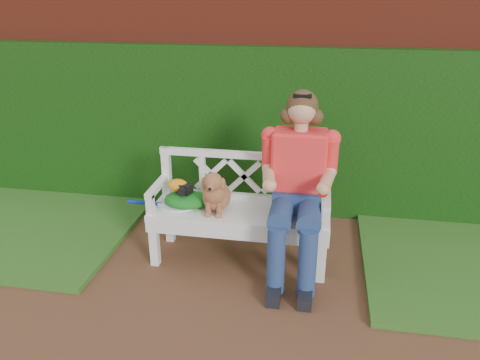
# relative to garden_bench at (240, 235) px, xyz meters

# --- Properties ---
(ground) EXTENTS (60.00, 60.00, 0.00)m
(ground) POSITION_rel_garden_bench_xyz_m (-0.04, -0.64, -0.24)
(ground) COLOR brown
(brick_wall) EXTENTS (10.00, 0.30, 2.20)m
(brick_wall) POSITION_rel_garden_bench_xyz_m (-0.04, 1.26, 0.86)
(brick_wall) COLOR maroon
(brick_wall) RESTS_ON ground
(ivy_hedge) EXTENTS (10.00, 0.18, 1.70)m
(ivy_hedge) POSITION_rel_garden_bench_xyz_m (-0.04, 1.04, 0.61)
(ivy_hedge) COLOR #1B560F
(ivy_hedge) RESTS_ON ground
(grass_left) EXTENTS (2.60, 2.00, 0.05)m
(grass_left) POSITION_rel_garden_bench_xyz_m (-2.44, 0.26, -0.21)
(grass_left) COLOR #2D581E
(grass_left) RESTS_ON ground
(garden_bench) EXTENTS (1.61, 0.69, 0.48)m
(garden_bench) POSITION_rel_garden_bench_xyz_m (0.00, 0.00, 0.00)
(garden_bench) COLOR white
(garden_bench) RESTS_ON ground
(seated_woman) EXTENTS (0.66, 0.87, 1.52)m
(seated_woman) POSITION_rel_garden_bench_xyz_m (0.47, -0.02, 0.52)
(seated_woman) COLOR #EC3F3D
(seated_woman) RESTS_ON ground
(dog) EXTENTS (0.28, 0.36, 0.38)m
(dog) POSITION_rel_garden_bench_xyz_m (-0.19, -0.05, 0.43)
(dog) COLOR brown
(dog) RESTS_ON garden_bench
(tennis_racket) EXTENTS (0.64, 0.28, 0.03)m
(tennis_racket) POSITION_rel_garden_bench_xyz_m (-0.57, -0.04, 0.26)
(tennis_racket) COLOR white
(tennis_racket) RESTS_ON garden_bench
(green_bag) EXTENTS (0.46, 0.41, 0.13)m
(green_bag) POSITION_rel_garden_bench_xyz_m (-0.46, -0.01, 0.30)
(green_bag) COLOR #286D25
(green_bag) RESTS_ON garden_bench
(camera_item) EXTENTS (0.14, 0.12, 0.08)m
(camera_item) POSITION_rel_garden_bench_xyz_m (-0.47, -0.02, 0.41)
(camera_item) COLOR black
(camera_item) RESTS_ON green_bag
(baseball_glove) EXTENTS (0.20, 0.17, 0.11)m
(baseball_glove) POSITION_rel_garden_bench_xyz_m (-0.53, 0.00, 0.42)
(baseball_glove) COLOR orange
(baseball_glove) RESTS_ON green_bag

